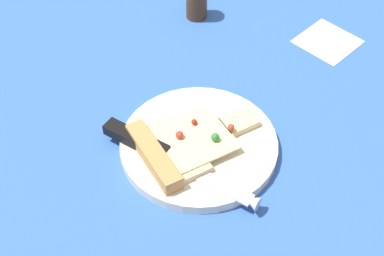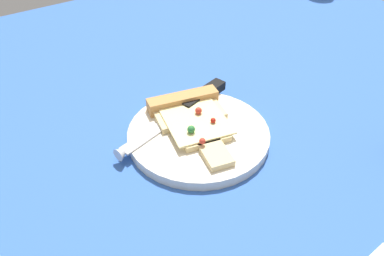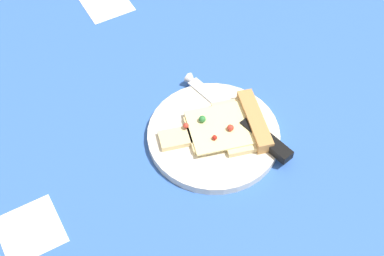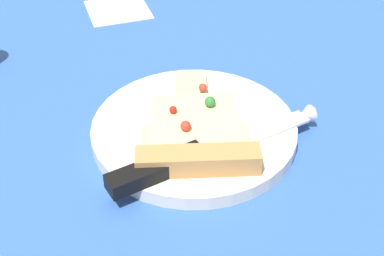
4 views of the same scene
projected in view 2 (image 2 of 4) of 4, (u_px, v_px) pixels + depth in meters
ground_plane at (242, 144)px, 58.16cm from camera, size 148.50×148.50×3.00cm
plate at (198, 134)px, 56.47cm from camera, size 22.06×22.06×1.55cm
pizza_slice at (192, 117)px, 57.36cm from camera, size 13.49×18.85×2.48cm
knife at (185, 108)px, 59.55cm from camera, size 23.89×7.19×2.45cm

